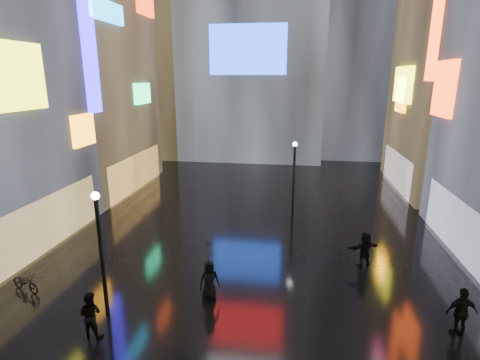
% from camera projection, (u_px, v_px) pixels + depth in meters
% --- Properties ---
extents(ground, '(140.00, 140.00, 0.00)m').
position_uv_depth(ground, '(258.00, 221.00, 24.90)').
color(ground, black).
rests_on(ground, ground).
extents(building_left_far, '(10.28, 12.00, 22.00)m').
position_uv_depth(building_left_far, '(70.00, 55.00, 30.04)').
color(building_left_far, black).
rests_on(building_left_far, ground).
extents(tower_flank_right, '(12.00, 12.00, 34.00)m').
position_uv_depth(tower_flank_right, '(359.00, 9.00, 43.89)').
color(tower_flank_right, black).
rests_on(tower_flank_right, ground).
extents(tower_flank_left, '(10.00, 10.00, 26.00)m').
position_uv_depth(tower_flank_left, '(162.00, 45.00, 44.47)').
color(tower_flank_left, black).
rests_on(tower_flank_left, ground).
extents(lamp_near, '(0.30, 0.30, 5.20)m').
position_uv_depth(lamp_near, '(101.00, 249.00, 14.21)').
color(lamp_near, black).
rests_on(lamp_near, ground).
extents(lamp_far, '(0.30, 0.30, 5.20)m').
position_uv_depth(lamp_far, '(294.00, 176.00, 24.81)').
color(lamp_far, black).
rests_on(lamp_far, ground).
extents(pedestrian_1, '(0.89, 0.70, 1.78)m').
position_uv_depth(pedestrian_1, '(90.00, 314.00, 13.62)').
color(pedestrian_1, black).
rests_on(pedestrian_1, ground).
extents(pedestrian_3, '(1.19, 0.63, 1.93)m').
position_uv_depth(pedestrian_3, '(461.00, 312.00, 13.63)').
color(pedestrian_3, black).
rests_on(pedestrian_3, ground).
extents(pedestrian_4, '(1.03, 0.91, 1.77)m').
position_uv_depth(pedestrian_4, '(209.00, 280.00, 15.93)').
color(pedestrian_4, black).
rests_on(pedestrian_4, ground).
extents(pedestrian_5, '(1.77, 1.16, 1.83)m').
position_uv_depth(pedestrian_5, '(365.00, 249.00, 18.73)').
color(pedestrian_5, black).
rests_on(pedestrian_5, ground).
extents(umbrella_2, '(1.37, 1.38, 0.94)m').
position_uv_depth(umbrella_2, '(208.00, 251.00, 15.57)').
color(umbrella_2, black).
rests_on(umbrella_2, pedestrian_4).
extents(bicycle, '(1.74, 1.05, 0.86)m').
position_uv_depth(bicycle, '(25.00, 282.00, 16.63)').
color(bicycle, black).
rests_on(bicycle, ground).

